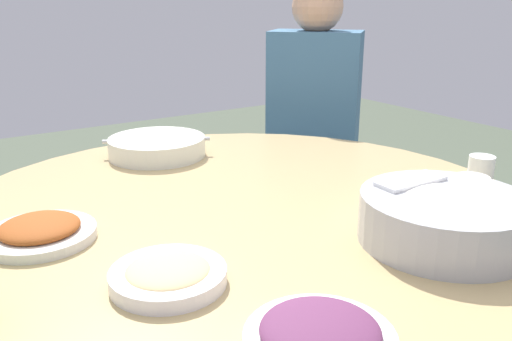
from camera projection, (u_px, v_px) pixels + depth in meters
round_dining_table at (242, 256)px, 1.22m from camera, size 1.34×1.34×0.72m
rice_bowl at (444, 218)px, 1.00m from camera, size 0.32×0.32×0.10m
soup_bowl at (157, 147)px, 1.55m from camera, size 0.28×0.28×0.06m
dish_eggplant at (320, 336)px, 0.70m from camera, size 0.21×0.21×0.04m
dish_stirfry at (40, 231)px, 1.02m from camera, size 0.21×0.21×0.04m
dish_noodles at (168, 275)px, 0.86m from camera, size 0.19×0.19×0.04m
tea_cup_near at (481, 169)px, 1.34m from camera, size 0.06×0.06×0.07m
tea_cup_far at (471, 188)px, 1.22m from camera, size 0.08×0.08×0.06m
stool_for_diner_left at (310, 230)px, 2.24m from camera, size 0.34×0.34×0.47m
diner_left at (314, 100)px, 2.07m from camera, size 0.46×0.47×0.76m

